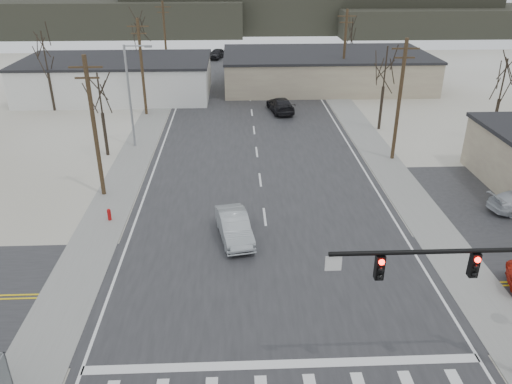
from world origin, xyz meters
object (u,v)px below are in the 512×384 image
sedan_crossing (234,226)px  car_far_b (217,54)px  car_far_a (280,105)px  fire_hydrant (109,214)px  traffic_signal_mast (498,285)px

sedan_crossing → car_far_b: bearing=82.2°
sedan_crossing → car_far_a: 27.31m
fire_hydrant → sedan_crossing: (8.18, -2.63, 0.40)m
fire_hydrant → car_far_a: bearing=61.1°
fire_hydrant → car_far_a: size_ratio=0.16×
sedan_crossing → car_far_b: 57.99m
fire_hydrant → sedan_crossing: bearing=-17.9°
traffic_signal_mast → car_far_a: traffic_signal_mast is taller
car_far_a → car_far_b: car_far_b is taller
traffic_signal_mast → car_far_a: 38.87m
car_far_a → car_far_b: 32.08m
fire_hydrant → car_far_b: (5.51, 55.29, 0.38)m
traffic_signal_mast → fire_hydrant: bearing=141.9°
traffic_signal_mast → car_far_a: bearing=97.0°
car_far_b → fire_hydrant: bearing=-75.5°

